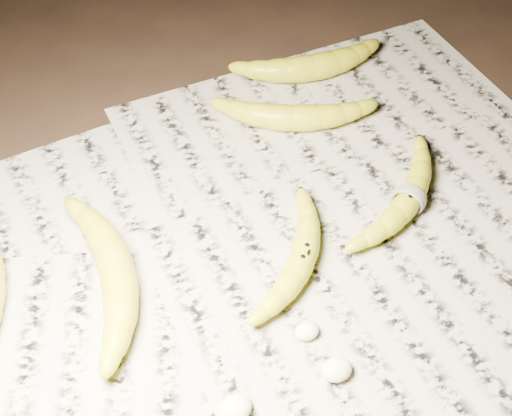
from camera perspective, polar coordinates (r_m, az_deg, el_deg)
name	(u,v)px	position (r m, az deg, el deg)	size (l,w,h in m)	color
ground	(262,233)	(0.88, 0.49, -1.97)	(3.00, 3.00, 0.00)	black
newspaper_patch	(260,255)	(0.85, 0.32, -3.74)	(0.90, 0.70, 0.01)	#A6A18E
banana_left_b	(117,270)	(0.82, -11.07, -4.91)	(0.22, 0.07, 0.04)	gold
banana_center	(303,257)	(0.83, 3.74, -3.90)	(0.18, 0.05, 0.03)	gold
banana_taped	(410,198)	(0.91, 12.21, 0.82)	(0.20, 0.05, 0.03)	gold
banana_upper_a	(293,116)	(0.99, 2.99, 7.37)	(0.20, 0.06, 0.04)	gold
banana_upper_b	(312,66)	(1.08, 4.47, 11.29)	(0.20, 0.07, 0.04)	gold
measuring_tape	(410,198)	(0.91, 12.21, 0.82)	(0.04, 0.04, 0.00)	white
flesh_chunk_a	(235,406)	(0.73, -1.71, -15.59)	(0.03, 0.03, 0.02)	beige
flesh_chunk_b	(337,368)	(0.76, 6.48, -12.58)	(0.03, 0.03, 0.02)	beige
flesh_chunk_c	(307,329)	(0.78, 4.11, -9.63)	(0.03, 0.02, 0.02)	beige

